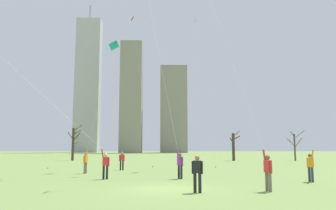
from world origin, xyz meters
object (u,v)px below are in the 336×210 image
Objects in this scene: bystander_strolling_midfield at (197,172)px; distant_kite_high_overhead_red at (135,34)px; kite_flyer_foreground_right_purple at (323,143)px; bare_tree_center at (74,142)px; distant_kite_drifting_right_pink at (195,33)px; kite_flyer_midfield_left_teal at (90,143)px; bystander_far_off_by_trees at (122,160)px; kite_flyer_foreground_left_white at (172,122)px; kite_flyer_midfield_center_orange at (70,130)px; bare_tree_leftmost at (295,145)px; kite_flyer_far_back_blue at (249,114)px; bare_tree_left_of_center at (234,145)px.

distant_kite_high_overhead_red is (-4.77, 21.63, 14.06)m from bystander_strolling_midfield.
bare_tree_center is (-23.11, 34.89, 0.67)m from kite_flyer_foreground_right_purple.
distant_kite_drifting_right_pink is at bearing 112.41° from kite_flyer_foreground_right_purple.
kite_flyer_midfield_left_teal is (-14.61, 8.09, 0.16)m from kite_flyer_foreground_right_purple.
bystander_far_off_by_trees is (-12.51, 11.59, -1.30)m from kite_flyer_foreground_right_purple.
distant_kite_high_overhead_red is (-3.86, 14.26, 11.27)m from kite_flyer_foreground_left_white.
kite_flyer_midfield_center_orange is 32.64m from bare_tree_center.
kite_flyer_midfield_center_orange reaches higher than kite_flyer_midfield_left_teal.
bare_tree_center is (-14.85, 30.98, -0.81)m from kite_flyer_foreground_left_white.
bare_tree_center is (-8.26, 31.57, -0.21)m from kite_flyer_midfield_center_orange.
bare_tree_leftmost is (19.21, 36.89, 1.46)m from bystander_strolling_midfield.
kite_flyer_far_back_blue is 16.11m from bystander_far_off_by_trees.
bare_tree_left_of_center is 1.01× the size of bare_tree_leftmost.
bare_tree_center is (-25.39, 1.23, 0.48)m from bare_tree_left_of_center.
distant_kite_high_overhead_red is 23.37m from bare_tree_center.
bare_tree_center reaches higher than bare_tree_leftmost.
kite_flyer_midfield_left_teal is 7.22× the size of bystander_strolling_midfield.
distant_kite_drifting_right_pink reaches higher than bare_tree_leftmost.
bare_tree_left_of_center is at bearing 47.10° from distant_kite_high_overhead_red.
bystander_strolling_midfield is (7.26, -11.55, -1.46)m from kite_flyer_midfield_left_teal.
bare_tree_center is (-34.97, 1.46, 0.52)m from bare_tree_leftmost.
kite_flyer_midfield_center_orange is 3.36× the size of bare_tree_leftmost.
kite_flyer_midfield_center_orange is at bearing -105.80° from bystander_far_off_by_trees.
kite_flyer_far_back_blue reaches higher than bystander_far_off_by_trees.
kite_flyer_midfield_center_orange is 0.91× the size of distant_kite_high_overhead_red.
kite_flyer_far_back_blue is 1.17× the size of distant_kite_drifting_right_pink.
bystander_far_off_by_trees is 26.61m from bare_tree_left_of_center.
bare_tree_left_of_center is (7.94, 19.92, -11.08)m from distant_kite_drifting_right_pink.
distant_kite_drifting_right_pink is at bearing 93.49° from kite_flyer_far_back_blue.
bare_tree_left_of_center is at bearing 79.01° from kite_flyer_far_back_blue.
kite_flyer_midfield_left_teal is 4.34m from bystander_far_off_by_trees.
kite_flyer_midfield_center_orange is at bearing 151.32° from kite_flyer_far_back_blue.
kite_flyer_foreground_right_purple is 0.69× the size of distant_kite_high_overhead_red.
kite_flyer_far_back_blue is at bearing -46.17° from kite_flyer_midfield_left_teal.
kite_flyer_midfield_left_teal is at bearing 122.13° from bystander_strolling_midfield.
distant_kite_drifting_right_pink is at bearing -111.74° from bare_tree_left_of_center.
distant_kite_drifting_right_pink reaches higher than kite_flyer_midfield_left_teal.
distant_kite_drifting_right_pink is at bearing 32.30° from kite_flyer_midfield_left_teal.
kite_flyer_foreground_right_purple is 18.66m from distant_kite_drifting_right_pink.
bystander_far_off_by_trees is 0.34× the size of bare_tree_left_of_center.
kite_flyer_foreground_right_purple is at bearing 25.24° from bystander_strolling_midfield.
bare_tree_center is at bearing 114.47° from bystander_far_off_by_trees.
kite_flyer_midfield_left_teal is 2.47× the size of bare_tree_left_of_center.
distant_kite_high_overhead_red reaches higher than kite_flyer_midfield_center_orange.
bare_tree_left_of_center is (10.54, 29.76, -1.29)m from kite_flyer_foreground_left_white.
kite_flyer_foreground_left_white is (-8.26, 3.91, 1.48)m from kite_flyer_foreground_right_purple.
kite_flyer_midfield_left_teal is 7.22× the size of bystander_far_off_by_trees.
bystander_far_off_by_trees is 0.34× the size of bare_tree_leftmost.
bystander_far_off_by_trees is at bearing -123.83° from bare_tree_left_of_center.
kite_flyer_foreground_right_purple is 2.52× the size of bare_tree_left_of_center.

